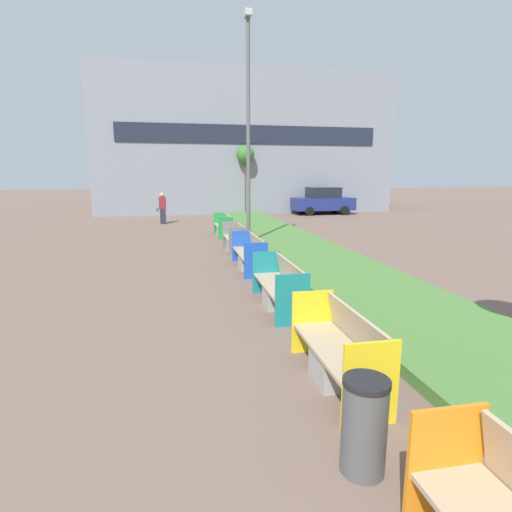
{
  "coord_description": "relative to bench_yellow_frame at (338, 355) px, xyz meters",
  "views": [
    {
      "loc": [
        -0.98,
        2.16,
        2.58
      ],
      "look_at": [
        0.9,
        11.91,
        0.6
      ],
      "focal_mm": 28.0,
      "sensor_mm": 36.0,
      "label": 1
    }
  ],
  "objects": [
    {
      "name": "bench_yellow_frame",
      "position": [
        0.0,
        0.0,
        0.0
      ],
      "size": [
        0.65,
        1.9,
        0.94
      ],
      "color": "#9E9B96",
      "rests_on": "ground"
    },
    {
      "name": "planter_grass_strip",
      "position": [
        2.26,
        5.43,
        -0.27
      ],
      "size": [
        2.8,
        120.0,
        0.18
      ],
      "color": "#4C7A38",
      "rests_on": "ground"
    },
    {
      "name": "pedestrian_walking",
      "position": [
        -2.81,
        18.29,
        0.51
      ],
      "size": [
        0.53,
        0.24,
        1.72
      ],
      "color": "#232633",
      "rests_on": "ground"
    },
    {
      "name": "sapling_tree_far",
      "position": [
        2.58,
        22.77,
        3.64
      ],
      "size": [
        1.2,
        1.2,
        4.65
      ],
      "color": "brown",
      "rests_on": "ground"
    },
    {
      "name": "parked_car_distant",
      "position": [
        7.96,
        22.16,
        0.55
      ],
      "size": [
        4.28,
        2.0,
        1.86
      ],
      "rotation": [
        0.0,
        0.0,
        0.05
      ],
      "color": "navy",
      "rests_on": "ground"
    },
    {
      "name": "building_backdrop",
      "position": [
        3.06,
        27.07,
        4.55
      ],
      "size": [
        21.15,
        7.73,
        9.81
      ],
      "color": "gray",
      "rests_on": "ground"
    },
    {
      "name": "litter_bin",
      "position": [
        -0.39,
        -1.53,
        0.08
      ],
      "size": [
        0.41,
        0.41,
        0.88
      ],
      "color": "#4C4F51",
      "rests_on": "ground"
    },
    {
      "name": "bench_teal_frame",
      "position": [
        0.0,
        3.05,
        0.01
      ],
      "size": [
        0.65,
        2.17,
        0.94
      ],
      "color": "#9E9B96",
      "rests_on": "ground"
    },
    {
      "name": "bench_blue_frame",
      "position": [
        0.01,
        6.48,
        0.01
      ],
      "size": [
        0.65,
        2.31,
        0.94
      ],
      "color": "#9E9B96",
      "rests_on": "ground"
    },
    {
      "name": "bench_grey_frame",
      "position": [
        -0.0,
        9.41,
        -0.0
      ],
      "size": [
        0.65,
        1.9,
        0.94
      ],
      "color": "#9E9B96",
      "rests_on": "ground"
    },
    {
      "name": "bench_green_frame",
      "position": [
        0.0,
        13.11,
        0.01
      ],
      "size": [
        0.65,
        2.2,
        0.94
      ],
      "color": "#9E9B96",
      "rests_on": "ground"
    },
    {
      "name": "street_lamp_post",
      "position": [
        0.61,
        10.18,
        4.07
      ],
      "size": [
        0.24,
        0.44,
        8.09
      ],
      "color": "#56595B",
      "rests_on": "ground"
    }
  ]
}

